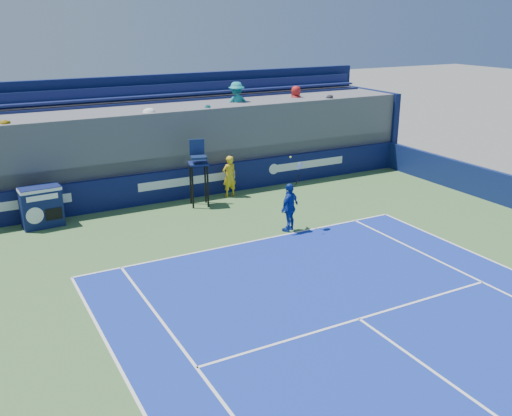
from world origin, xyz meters
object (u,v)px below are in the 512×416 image
match_clock (41,206)px  tennis_player (290,207)px  ball_person (229,176)px  umpire_chair (198,166)px

match_clock → tennis_player: size_ratio=0.54×
ball_person → match_clock: ball_person is taller
match_clock → umpire_chair: umpire_chair is taller
umpire_chair → tennis_player: tennis_player is taller
umpire_chair → tennis_player: 4.26m
umpire_chair → tennis_player: size_ratio=0.96×
match_clock → tennis_player: bearing=-31.2°
ball_person → tennis_player: tennis_player is taller
ball_person → match_clock: size_ratio=1.17×
tennis_player → umpire_chair: bearing=111.8°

